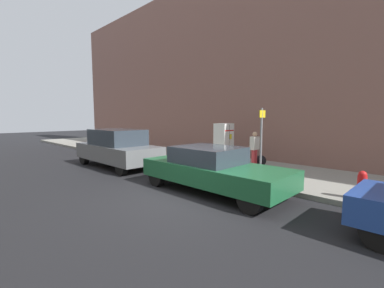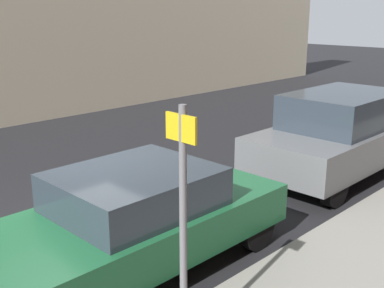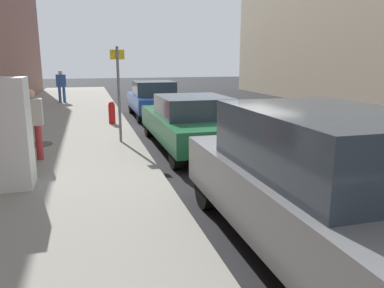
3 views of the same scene
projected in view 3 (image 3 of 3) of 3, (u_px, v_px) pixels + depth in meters
ground_plane at (237, 147)px, 9.89m from camera, size 80.00×80.00×0.00m
sidewalk_slab at (53, 156)px, 8.68m from camera, size 4.31×44.00×0.15m
discarded_refrigerator at (5, 134)px, 6.14m from camera, size 0.76×0.67×1.84m
manhole_cover at (38, 144)px, 9.51m from camera, size 0.70×0.70×0.02m
street_sign_post at (119, 89)px, 9.59m from camera, size 0.36×0.07×2.44m
fire_hydrant at (112, 112)px, 12.54m from camera, size 0.22×0.22×0.75m
trash_bag at (16, 149)px, 8.00m from camera, size 0.48×0.48×0.48m
pedestrian_walking_far at (61, 84)px, 18.78m from camera, size 0.47×0.22×1.61m
pedestrian_standing_near at (32, 120)px, 7.89m from camera, size 0.44×0.22×1.52m
parked_suv_gray at (324, 184)px, 4.25m from camera, size 1.93×4.62×1.73m
parked_sedan_green at (191, 121)px, 9.62m from camera, size 1.86×4.72×1.37m
parked_hatchback_blue at (154, 99)px, 14.92m from camera, size 1.71×3.84×1.44m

